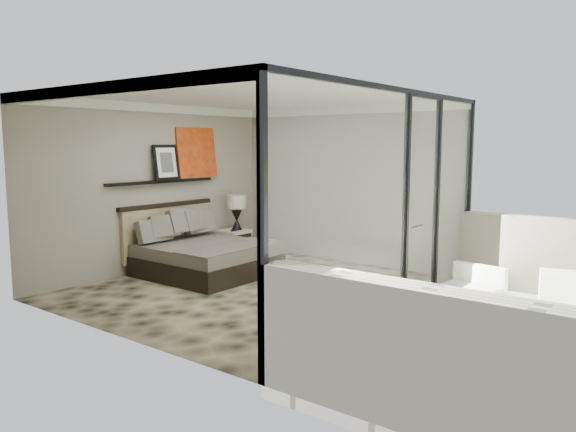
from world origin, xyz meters
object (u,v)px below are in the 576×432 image
Objects in this scene: nightstand at (233,243)px; lounger at (455,303)px; table_lamp at (237,208)px; bed at (202,255)px; ottoman at (563,295)px.

nightstand is 4.87m from lounger.
nightstand is at bearing -124.29° from table_lamp.
bed is 5.37m from ottoman.
ottoman is at bearing 11.74° from bed.
nightstand is at bearing 177.59° from ottoman.
table_lamp is (0.04, 0.06, 0.68)m from nightstand.
ottoman reaches higher than nightstand.
lounger is at bearing -35.13° from nightstand.
table_lamp reaches higher than ottoman.
nightstand is 0.78× the size of table_lamp.
lounger is at bearing -13.17° from table_lamp.
lounger reaches higher than ottoman.
nightstand is at bearing 112.71° from bed.
table_lamp is (-0.52, 1.40, 0.62)m from bed.
lounger is (4.20, 0.29, -0.15)m from bed.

